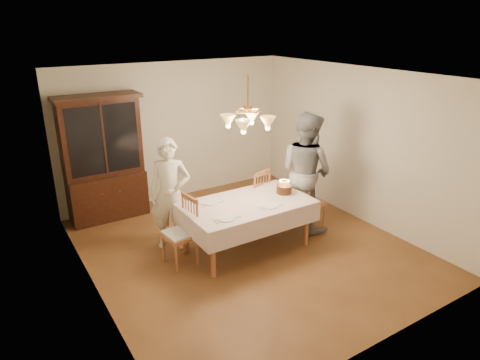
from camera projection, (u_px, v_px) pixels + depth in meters
ground at (247, 247)px, 6.59m from camera, size 5.00×5.00×0.00m
room_shell at (248, 149)px, 6.04m from camera, size 5.00×5.00×5.00m
dining_table at (247, 207)px, 6.35m from camera, size 1.90×1.10×0.76m
china_hutch at (104, 161)px, 7.28m from camera, size 1.38×0.54×2.16m
chair_far_side at (253, 200)px, 7.21m from camera, size 0.54×0.53×1.00m
chair_left_end at (180, 235)px, 6.02m from camera, size 0.46×0.48×1.00m
chair_right_end at (309, 203)px, 7.10m from camera, size 0.42×0.44×1.00m
elderly_woman at (170, 194)px, 6.37m from camera, size 0.75×0.68×1.71m
adult_in_grey at (306, 171)px, 6.97m from camera, size 0.88×1.05×1.95m
birthday_cake at (284, 190)px, 6.61m from camera, size 0.30×0.30×0.23m
place_setting_near_left at (227, 218)px, 5.81m from camera, size 0.39×0.24×0.02m
place_setting_near_right at (271, 206)px, 6.20m from camera, size 0.37×0.23×0.02m
place_setting_far_left at (212, 203)px, 6.30m from camera, size 0.38×0.23×0.02m
chandelier at (248, 122)px, 5.90m from camera, size 0.62×0.62×0.73m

